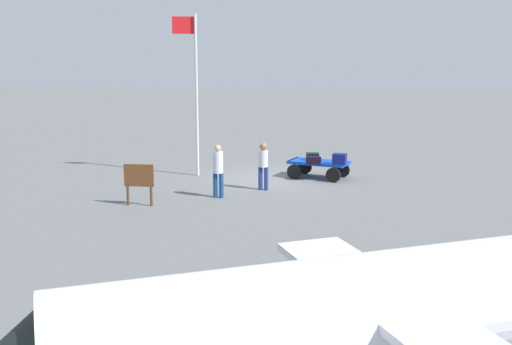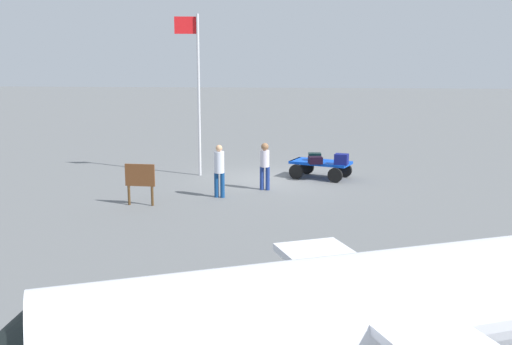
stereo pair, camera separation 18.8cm
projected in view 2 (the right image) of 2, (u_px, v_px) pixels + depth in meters
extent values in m
plane|color=slate|center=(271.00, 179.00, 22.65)|extent=(120.00, 120.00, 0.00)
cube|color=#0A3FC1|center=(321.00, 162.00, 22.74)|extent=(2.37, 1.75, 0.10)
cube|color=#0A3FC1|center=(295.00, 160.00, 23.18)|extent=(0.44, 0.94, 0.10)
cylinder|color=black|center=(296.00, 172.00, 22.65)|extent=(0.54, 0.31, 0.53)
cylinder|color=black|center=(307.00, 167.00, 23.60)|extent=(0.54, 0.31, 0.53)
cylinder|color=black|center=(335.00, 175.00, 22.00)|extent=(0.54, 0.31, 0.53)
cylinder|color=black|center=(345.00, 170.00, 22.94)|extent=(0.54, 0.31, 0.53)
cube|color=black|center=(315.00, 160.00, 22.19)|extent=(0.54, 0.46, 0.25)
cube|color=navy|center=(341.00, 159.00, 22.04)|extent=(0.54, 0.48, 0.38)
cube|color=black|center=(315.00, 157.00, 22.90)|extent=(0.49, 0.41, 0.27)
cylinder|color=navy|center=(222.00, 185.00, 19.70)|extent=(0.14, 0.14, 0.80)
cylinder|color=navy|center=(216.00, 185.00, 19.75)|extent=(0.14, 0.14, 0.80)
cylinder|color=silver|center=(219.00, 162.00, 19.58)|extent=(0.37, 0.37, 0.69)
sphere|color=tan|center=(219.00, 148.00, 19.50)|extent=(0.21, 0.21, 0.21)
cylinder|color=navy|center=(268.00, 178.00, 20.79)|extent=(0.14, 0.14, 0.79)
cylinder|color=navy|center=(262.00, 178.00, 20.84)|extent=(0.14, 0.14, 0.79)
cylinder|color=silver|center=(265.00, 159.00, 20.69)|extent=(0.35, 0.35, 0.56)
sphere|color=#8B613F|center=(265.00, 147.00, 20.61)|extent=(0.25, 0.25, 0.25)
cylinder|color=white|center=(378.00, 311.00, 8.12)|extent=(8.55, 4.84, 1.57)
cube|color=white|center=(379.00, 300.00, 8.09)|extent=(3.01, 5.12, 0.12)
cylinder|color=black|center=(396.00, 341.00, 9.45)|extent=(0.44, 0.26, 0.44)
cylinder|color=silver|center=(199.00, 96.00, 22.80)|extent=(0.10, 0.10, 5.92)
cube|color=red|center=(185.00, 25.00, 22.35)|extent=(0.79, 0.16, 0.61)
cylinder|color=#4C3319|center=(152.00, 196.00, 18.68)|extent=(0.08, 0.08, 0.59)
cylinder|color=#4C3319|center=(129.00, 195.00, 18.78)|extent=(0.08, 0.08, 0.59)
cube|color=brown|center=(140.00, 175.00, 18.61)|extent=(0.91, 0.11, 0.67)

